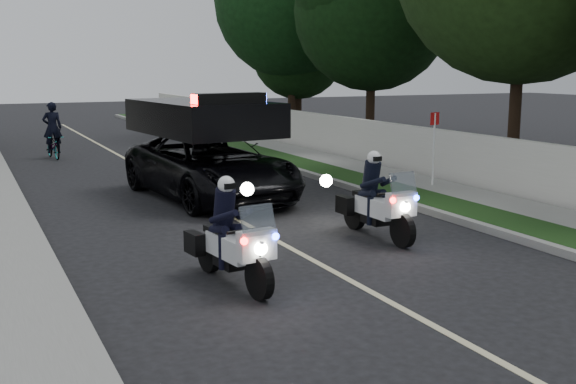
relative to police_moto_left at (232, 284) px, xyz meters
name	(u,v)px	position (x,y,z in m)	size (l,w,h in m)	color
ground	(471,347)	(1.72, -3.45, 0.00)	(120.00, 120.00, 0.00)	black
curb_right	(346,185)	(5.82, 6.55, 0.07)	(0.20, 60.00, 0.15)	gray
grass_verge	(368,183)	(6.52, 6.55, 0.08)	(1.20, 60.00, 0.16)	#193814
sidewalk_right	(407,180)	(7.82, 6.55, 0.08)	(1.40, 60.00, 0.16)	gray
property_wall	(436,155)	(8.82, 6.55, 0.75)	(0.22, 60.00, 1.50)	beige
curb_left	(26,212)	(-2.38, 6.55, 0.07)	(0.20, 60.00, 0.15)	gray
lane_marking	(202,200)	(1.72, 6.55, 0.00)	(0.12, 50.00, 0.01)	#BFB78C
police_moto_left	(232,284)	(0.00, 0.00, 0.00)	(0.68, 1.96, 1.66)	silver
police_moto_right	(376,237)	(3.57, 1.52, 0.00)	(0.69, 1.98, 1.69)	silver
police_suv	(211,198)	(2.01, 6.73, 0.00)	(2.72, 5.87, 2.85)	black
bicycle	(54,158)	(-0.58, 16.42, 0.00)	(0.54, 1.55, 0.81)	black
cyclist	(54,158)	(-0.58, 16.42, 0.00)	(0.66, 0.44, 1.82)	black
sign_post	(432,191)	(7.72, 5.24, 0.00)	(0.34, 0.34, 2.15)	#B60D1C
tree_right_b	(511,175)	(11.60, 6.42, 0.00)	(7.58, 7.58, 12.63)	#224216
tree_right_c	(369,147)	(11.59, 14.55, 0.00)	(6.32, 6.32, 10.53)	black
tree_right_d	(291,134)	(11.13, 20.97, 0.00)	(7.35, 7.35, 12.25)	#133B15
tree_right_e	(298,132)	(11.76, 21.52, 0.00)	(4.61, 4.61, 7.69)	#133410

